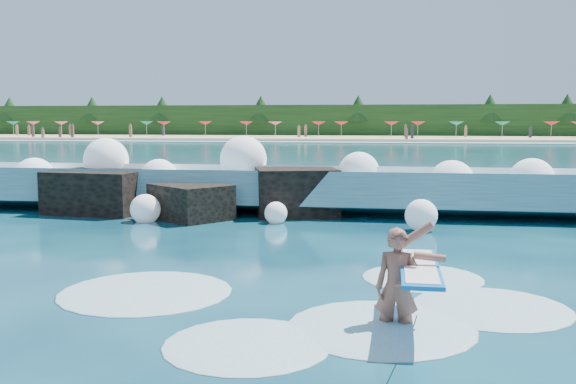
# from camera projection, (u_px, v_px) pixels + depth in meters

# --- Properties ---
(ground) EXTENTS (200.00, 200.00, 0.00)m
(ground) POSITION_uv_depth(u_px,v_px,m) (188.00, 269.00, 11.45)
(ground) COLOR #07253D
(ground) RESTS_ON ground
(beach) EXTENTS (140.00, 20.00, 0.40)m
(beach) POSITION_uv_depth(u_px,v_px,m) (364.00, 138.00, 87.98)
(beach) COLOR tan
(beach) RESTS_ON ground
(wet_band) EXTENTS (140.00, 5.00, 0.08)m
(wet_band) POSITION_uv_depth(u_px,v_px,m) (360.00, 142.00, 77.20)
(wet_band) COLOR silver
(wet_band) RESTS_ON ground
(treeline) EXTENTS (140.00, 4.00, 5.00)m
(treeline) POSITION_uv_depth(u_px,v_px,m) (367.00, 121.00, 97.54)
(treeline) COLOR black
(treeline) RESTS_ON ground
(breaking_wave) EXTENTS (19.28, 2.95, 1.66)m
(breaking_wave) POSITION_uv_depth(u_px,v_px,m) (269.00, 191.00, 18.92)
(breaking_wave) COLOR teal
(breaking_wave) RESTS_ON ground
(rock_cluster) EXTENTS (8.44, 3.58, 1.54)m
(rock_cluster) POSITION_uv_depth(u_px,v_px,m) (186.00, 197.00, 18.10)
(rock_cluster) COLOR black
(rock_cluster) RESTS_ON ground
(surfer_with_board) EXTENTS (0.82, 2.77, 1.55)m
(surfer_with_board) POSITION_uv_depth(u_px,v_px,m) (402.00, 283.00, 8.21)
(surfer_with_board) COLOR brown
(surfer_with_board) RESTS_ON ground
(wave_spray) EXTENTS (15.72, 4.32, 2.26)m
(wave_spray) POSITION_uv_depth(u_px,v_px,m) (268.00, 176.00, 18.64)
(wave_spray) COLOR white
(wave_spray) RESTS_ON ground
(surf_foam) EXTENTS (9.23, 5.69, 0.13)m
(surf_foam) POSITION_uv_depth(u_px,v_px,m) (330.00, 308.00, 9.07)
(surf_foam) COLOR silver
(surf_foam) RESTS_ON ground
(beach_umbrellas) EXTENTS (109.77, 6.58, 0.50)m
(beach_umbrellas) POSITION_uv_depth(u_px,v_px,m) (366.00, 123.00, 89.01)
(beach_umbrellas) COLOR #147D79
(beach_umbrellas) RESTS_ON ground
(beachgoers) EXTENTS (109.61, 12.38, 1.94)m
(beachgoers) POSITION_uv_depth(u_px,v_px,m) (374.00, 132.00, 84.86)
(beachgoers) COLOR #3F332D
(beachgoers) RESTS_ON ground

